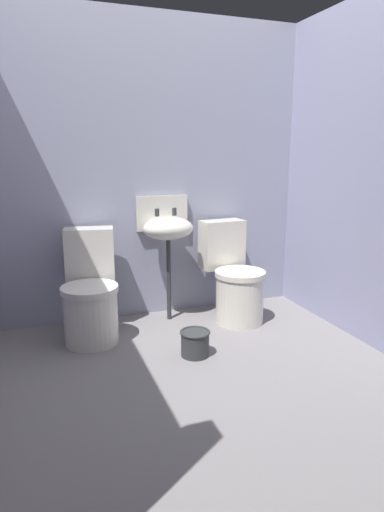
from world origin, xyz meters
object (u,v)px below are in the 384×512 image
toilet_left (90,296)px  bucket (195,343)px  sink (167,227)px  toilet_right (234,280)px

toilet_left → bucket: 0.84m
toilet_left → sink: size_ratio=0.79×
toilet_left → toilet_right: 1.14m
bucket → sink: bearing=87.4°
toilet_right → sink: sink is taller
toilet_left → bucket: toilet_left is taller
toilet_right → toilet_left: bearing=-5.6°
toilet_left → bucket: size_ratio=3.81×
toilet_right → sink: 0.69m
sink → bucket: size_ratio=4.83×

